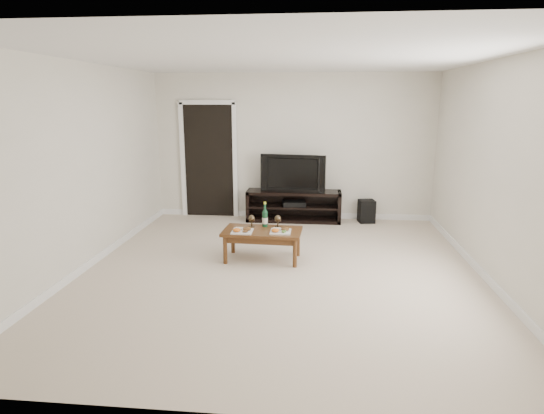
{
  "coord_description": "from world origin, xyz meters",
  "views": [
    {
      "loc": [
        0.43,
        -5.45,
        2.13
      ],
      "look_at": [
        -0.17,
        0.58,
        0.7
      ],
      "focal_mm": 30.0,
      "sensor_mm": 36.0,
      "label": 1
    }
  ],
  "objects_px": {
    "media_console": "(294,206)",
    "television": "(294,173)",
    "subwoofer": "(366,211)",
    "coffee_table": "(262,245)"
  },
  "relations": [
    {
      "from": "media_console",
      "to": "television",
      "type": "relative_size",
      "value": 1.46
    },
    {
      "from": "media_console",
      "to": "coffee_table",
      "type": "bearing_deg",
      "value": -98.54
    },
    {
      "from": "coffee_table",
      "to": "media_console",
      "type": "bearing_deg",
      "value": 81.46
    },
    {
      "from": "subwoofer",
      "to": "coffee_table",
      "type": "xyz_separation_m",
      "value": [
        -1.61,
        -2.13,
        0.01
      ]
    },
    {
      "from": "subwoofer",
      "to": "coffee_table",
      "type": "height_order",
      "value": "coffee_table"
    },
    {
      "from": "subwoofer",
      "to": "coffee_table",
      "type": "distance_m",
      "value": 2.67
    },
    {
      "from": "media_console",
      "to": "subwoofer",
      "type": "distance_m",
      "value": 1.3
    },
    {
      "from": "media_console",
      "to": "television",
      "type": "bearing_deg",
      "value": 0.0
    },
    {
      "from": "television",
      "to": "coffee_table",
      "type": "distance_m",
      "value": 2.22
    },
    {
      "from": "television",
      "to": "coffee_table",
      "type": "bearing_deg",
      "value": -90.04
    }
  ]
}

